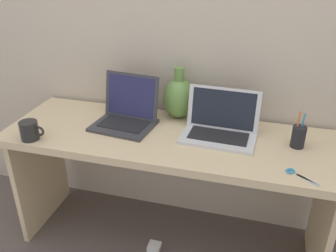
{
  "coord_description": "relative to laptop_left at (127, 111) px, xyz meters",
  "views": [
    {
      "loc": [
        0.43,
        -1.54,
        1.57
      ],
      "look_at": [
        0.0,
        0.0,
        0.75
      ],
      "focal_mm": 38.73,
      "sensor_mm": 36.0,
      "label": 1
    }
  ],
  "objects": [
    {
      "name": "laptop_left",
      "position": [
        0.0,
        0.0,
        0.0
      ],
      "size": [
        0.33,
        0.29,
        0.25
      ],
      "color": "#333338",
      "rests_on": "desk"
    },
    {
      "name": "power_brick",
      "position": [
        0.19,
        -0.16,
        -0.75
      ],
      "size": [
        0.07,
        0.07,
        0.03
      ],
      "primitive_type": "cube",
      "color": "white",
      "rests_on": "ground"
    },
    {
      "name": "pen_cup",
      "position": [
        0.86,
        -0.02,
        -0.01
      ],
      "size": [
        0.06,
        0.06,
        0.18
      ],
      "color": "black",
      "rests_on": "desk"
    },
    {
      "name": "green_vase",
      "position": [
        0.24,
        0.15,
        0.05
      ],
      "size": [
        0.17,
        0.17,
        0.28
      ],
      "color": "#5B843D",
      "rests_on": "desk"
    },
    {
      "name": "desk",
      "position": [
        0.24,
        -0.07,
        -0.2
      ],
      "size": [
        1.67,
        0.56,
        0.7
      ],
      "color": "#D1B78C",
      "rests_on": "ground"
    },
    {
      "name": "laptop_right",
      "position": [
        0.49,
        -0.0,
        -0.01
      ],
      "size": [
        0.37,
        0.25,
        0.23
      ],
      "color": "silver",
      "rests_on": "desk"
    },
    {
      "name": "back_wall",
      "position": [
        0.24,
        0.25,
        0.43
      ],
      "size": [
        4.4,
        0.04,
        2.4
      ],
      "primitive_type": "cube",
      "color": "#BCAD99",
      "rests_on": "ground"
    },
    {
      "name": "coffee_mug",
      "position": [
        -0.39,
        -0.29,
        -0.02
      ],
      "size": [
        0.13,
        0.09,
        0.09
      ],
      "color": "black",
      "rests_on": "desk"
    },
    {
      "name": "scissors",
      "position": [
        0.85,
        -0.27,
        -0.06
      ],
      "size": [
        0.13,
        0.1,
        0.01
      ],
      "color": "#B7B7BC",
      "rests_on": "desk"
    },
    {
      "name": "ground_plane",
      "position": [
        0.24,
        -0.07,
        -0.77
      ],
      "size": [
        6.0,
        6.0,
        0.0
      ],
      "primitive_type": "plane",
      "color": "#564C47"
    }
  ]
}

